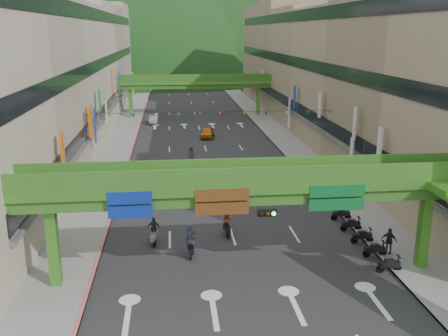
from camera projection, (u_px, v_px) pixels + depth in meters
The scene contains 23 objects.
ground at pixel (263, 335), 24.22m from camera, with size 320.00×320.00×0.00m, color black.
road_slab at pixel (201, 133), 72.15m from camera, with size 18.00×140.00×0.02m, color #28282B.
sidewalk_left at pixel (124, 134), 71.01m from camera, with size 4.00×140.00×0.15m, color gray.
sidewalk_right at pixel (275, 131), 73.26m from camera, with size 4.00×140.00×0.15m, color gray.
curb_left at pixel (137, 134), 71.20m from camera, with size 0.20×140.00×0.18m, color #CC5959.
curb_right at pixel (263, 131), 73.06m from camera, with size 0.20×140.00×0.18m, color gray.
building_row_left at pixel (61, 68), 67.71m from camera, with size 12.80×95.00×19.00m.
building_row_right at pixel (331, 66), 71.58m from camera, with size 12.80×95.00×19.00m.
overpass_near at pixel (264, 197), 28.09m from camera, with size 28.00×12.27×7.10m.
overpass_far at pixel (195, 85), 85.10m from camera, with size 28.00×2.20×7.10m.
hill_left at pixel (139, 73), 176.08m from camera, with size 168.00×140.00×112.00m, color #1C4419.
hill_right at pixel (243, 68), 199.34m from camera, with size 208.00×176.00×128.00m, color #1C4419.
bunting_string at pixel (212, 114), 51.40m from camera, with size 26.00×0.36×0.47m.
scooter_rider_near at pixel (190, 241), 32.43m from camera, with size 0.69×1.60×2.19m.
scooter_rider_mid at pixel (227, 222), 35.72m from camera, with size 0.85×1.60×2.05m.
scooter_rider_left at pixel (154, 231), 34.35m from camera, with size 0.98×1.60×1.96m.
scooter_rider_far at pixel (191, 156), 54.39m from camera, with size 0.97×1.60×2.19m.
parked_scooter_row at pixel (362, 236), 34.57m from camera, with size 1.60×9.35×1.08m.
car_silver at pixel (153, 120), 79.26m from camera, with size 1.32×3.79×1.25m, color gray.
car_yellow at pixel (207, 132), 68.89m from camera, with size 1.71×4.24×1.44m, color #C46C10.
pedestrian_red at pixel (317, 174), 48.50m from camera, with size 0.77×0.60×1.58m, color #B42749.
pedestrian_dark at pixel (389, 243), 32.66m from camera, with size 1.01×0.42×1.73m, color black.
pedestrian_blue at pixel (342, 181), 46.55m from camera, with size 0.72×0.46×1.54m, color #313555.
Camera 1 is at (-4.14, -20.87, 14.26)m, focal length 40.00 mm.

